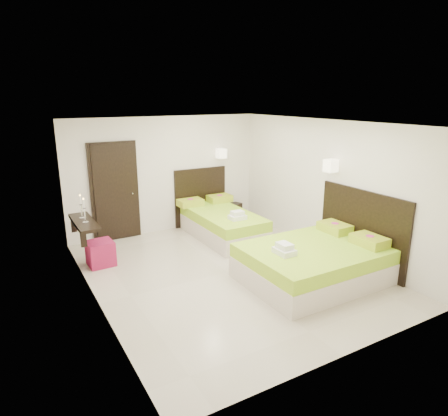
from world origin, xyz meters
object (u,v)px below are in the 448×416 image
bed_single (221,221)px  bed_double (317,260)px  nightstand (230,212)px  ottoman (101,253)px

bed_single → bed_double: (0.35, -2.71, 0.00)m
nightstand → bed_single: bearing=-154.6°
ottoman → bed_single: bearing=6.1°
bed_double → bed_single: bearing=97.3°
nightstand → ottoman: ottoman is taller
ottoman → nightstand: bearing=19.0°
bed_double → ottoman: bearing=141.6°
bed_double → nightstand: (0.44, 3.62, -0.12)m
nightstand → ottoman: (-3.49, -1.20, 0.01)m
bed_single → ottoman: 2.73m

